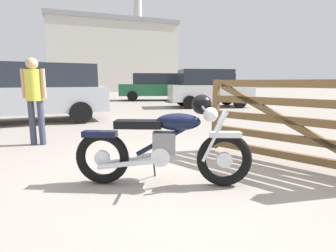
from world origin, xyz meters
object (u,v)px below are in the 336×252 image
timber_gate (308,120)px  silver_sedan_mid (215,88)px  red_hatchback_near (27,88)px  white_estate_far (208,88)px  blue_hatchback_right (158,86)px  pale_sedan_back (36,87)px  bystander (34,92)px  vintage_motorcycle (167,144)px  dark_sedan_left (27,91)px

timber_gate → silver_sedan_mid: bearing=-51.8°
red_hatchback_near → timber_gate: bearing=123.4°
white_estate_far → blue_hatchback_right: bearing=111.0°
blue_hatchback_right → timber_gate: bearing=96.0°
red_hatchback_near → blue_hatchback_right: size_ratio=0.82×
timber_gate → pale_sedan_back: pale_sedan_back is taller
bystander → white_estate_far: bearing=150.7°
silver_sedan_mid → white_estate_far: size_ratio=1.07×
bystander → timber_gate: bearing=73.1°
vintage_motorcycle → timber_gate: 2.01m
vintage_motorcycle → bystander: (-1.88, 2.60, 0.53)m
vintage_motorcycle → silver_sedan_mid: 13.70m
dark_sedan_left → red_hatchback_near: size_ratio=1.21×
timber_gate → silver_sedan_mid: (4.55, 12.05, 0.13)m
dark_sedan_left → red_hatchback_near: bearing=-86.6°
vintage_motorcycle → white_estate_far: 9.85m
vintage_motorcycle → dark_sedan_left: (-2.69, 5.74, 0.45)m
timber_gate → dark_sedan_left: 7.43m
timber_gate → dark_sedan_left: size_ratio=0.46×
timber_gate → red_hatchback_near: red_hatchback_near is taller
timber_gate → pale_sedan_back: 16.27m
bystander → blue_hatchback_right: 12.43m
vintage_motorcycle → white_estate_far: size_ratio=0.49×
dark_sedan_left → white_estate_far: 7.83m
silver_sedan_mid → blue_hatchback_right: blue_hatchback_right is taller
dark_sedan_left → red_hatchback_near: red_hatchback_near is taller
silver_sedan_mid → pale_sedan_back: size_ratio=1.10×
bystander → pale_sedan_back: bearing=-152.3°
red_hatchback_near → blue_hatchback_right: 7.61m
dark_sedan_left → white_estate_far: size_ratio=1.21×
blue_hatchback_right → dark_sedan_left: bearing=65.0°
dark_sedan_left → pale_sedan_back: bearing=-89.7°
vintage_motorcycle → red_hatchback_near: red_hatchback_near is taller
vintage_motorcycle → pale_sedan_back: pale_sedan_back is taller
pale_sedan_back → blue_hatchback_right: bearing=169.4°
bystander → red_hatchback_near: 9.46m
red_hatchback_near → pale_sedan_back: 3.22m
bystander → dark_sedan_left: bearing=-148.5°
dark_sedan_left → pale_sedan_back: pale_sedan_back is taller
bystander → pale_sedan_back: (-2.31, 12.42, -0.10)m
dark_sedan_left → silver_sedan_mid: (9.23, 6.28, -0.10)m
silver_sedan_mid → blue_hatchback_right: 3.74m
bystander → vintage_motorcycle: bearing=53.0°
dark_sedan_left → vintage_motorcycle: bearing=106.1°
dark_sedan_left → silver_sedan_mid: size_ratio=1.13×
white_estate_far → bystander: bearing=-129.0°
bystander → white_estate_far: 8.89m
pale_sedan_back → vintage_motorcycle: bearing=103.5°
white_estate_far → blue_hatchback_right: 5.31m
bystander → silver_sedan_mid: silver_sedan_mid is taller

